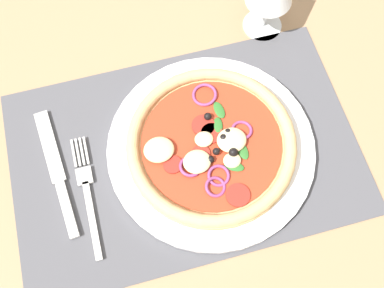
# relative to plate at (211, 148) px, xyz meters

# --- Properties ---
(ground_plane) EXTENTS (1.90, 1.40, 0.02)m
(ground_plane) POSITION_rel_plate_xyz_m (-0.04, 0.01, -0.02)
(ground_plane) COLOR #9E7A56
(placemat) EXTENTS (0.50, 0.32, 0.00)m
(placemat) POSITION_rel_plate_xyz_m (-0.04, 0.01, -0.01)
(placemat) COLOR #4C4C51
(placemat) RESTS_ON ground_plane
(plate) EXTENTS (0.30, 0.30, 0.01)m
(plate) POSITION_rel_plate_xyz_m (0.00, 0.00, 0.00)
(plate) COLOR white
(plate) RESTS_ON placemat
(pizza) EXTENTS (0.24, 0.24, 0.03)m
(pizza) POSITION_rel_plate_xyz_m (-0.00, -0.00, 0.02)
(pizza) COLOR tan
(pizza) RESTS_ON plate
(fork) EXTENTS (0.02, 0.18, 0.00)m
(fork) POSITION_rel_plate_xyz_m (-0.18, -0.01, -0.00)
(fork) COLOR silver
(fork) RESTS_ON placemat
(knife) EXTENTS (0.04, 0.20, 0.01)m
(knife) POSITION_rel_plate_xyz_m (-0.22, 0.03, -0.00)
(knife) COLOR silver
(knife) RESTS_ON placemat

